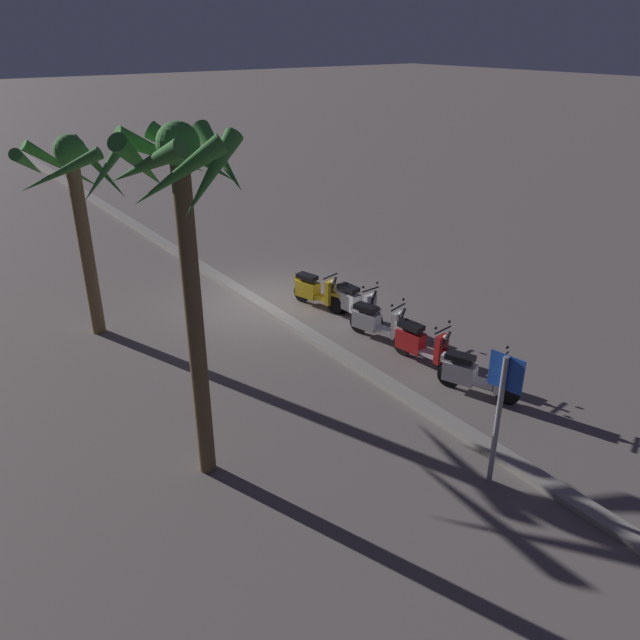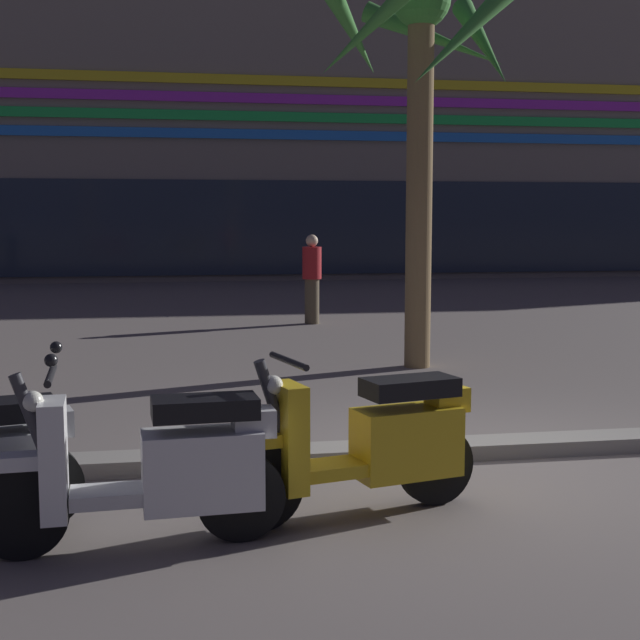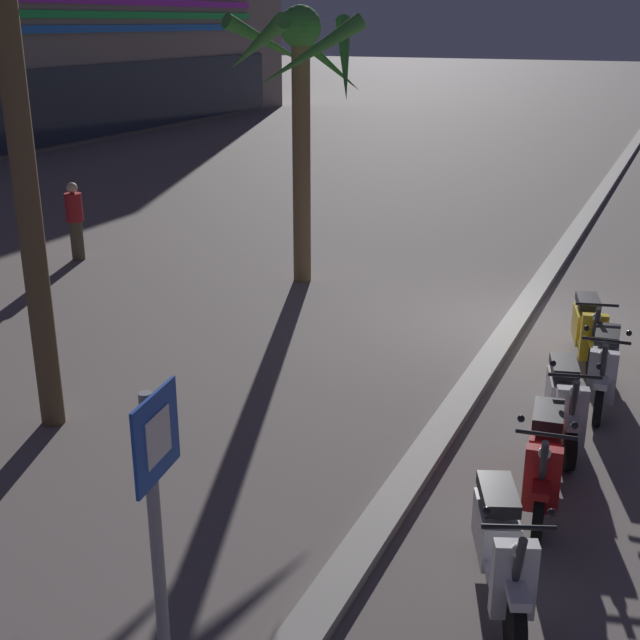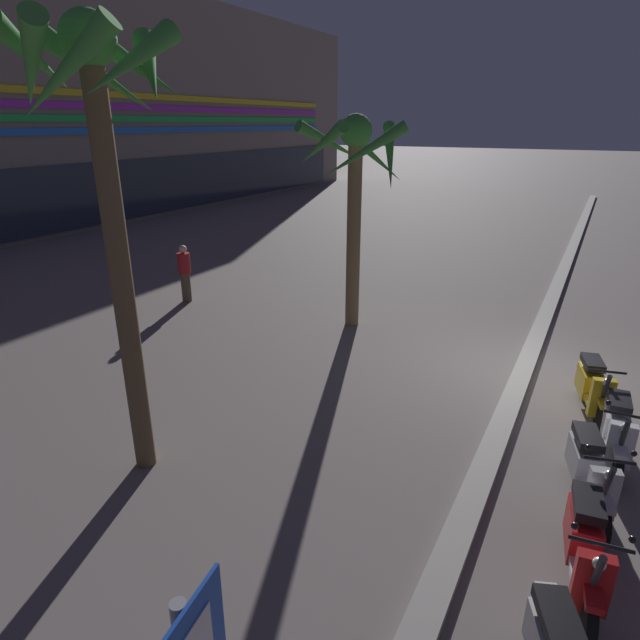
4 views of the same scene
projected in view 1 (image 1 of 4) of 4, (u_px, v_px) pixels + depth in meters
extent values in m
plane|color=slate|center=(264.00, 303.00, 17.63)|extent=(200.00, 200.00, 0.00)
cube|color=gray|center=(258.00, 302.00, 17.51)|extent=(60.00, 0.36, 0.12)
cylinder|color=black|center=(508.00, 392.00, 12.78)|extent=(0.52, 0.28, 0.52)
cylinder|color=black|center=(449.00, 376.00, 13.40)|extent=(0.52, 0.28, 0.52)
cube|color=white|center=(480.00, 382.00, 13.04)|extent=(0.66, 0.48, 0.08)
cube|color=white|center=(460.00, 372.00, 13.22)|extent=(0.75, 0.55, 0.43)
cube|color=black|center=(460.00, 357.00, 13.09)|extent=(0.67, 0.50, 0.12)
cube|color=white|center=(501.00, 378.00, 12.74)|extent=(0.25, 0.37, 0.66)
cube|color=white|center=(509.00, 380.00, 12.65)|extent=(0.36, 0.27, 0.08)
cylinder|color=#333338|center=(505.00, 372.00, 12.64)|extent=(0.29, 0.17, 0.69)
cylinder|color=black|center=(504.00, 357.00, 12.55)|extent=(0.24, 0.54, 0.04)
sphere|color=white|center=(508.00, 365.00, 12.56)|extent=(0.12, 0.12, 0.12)
cube|color=white|center=(447.00, 358.00, 13.27)|extent=(0.30, 0.27, 0.16)
sphere|color=black|center=(507.00, 347.00, 12.69)|extent=(0.07, 0.07, 0.07)
sphere|color=black|center=(499.00, 357.00, 12.32)|extent=(0.07, 0.07, 0.07)
cylinder|color=black|center=(447.00, 363.00, 13.89)|extent=(0.53, 0.17, 0.52)
cylinder|color=black|center=(403.00, 345.00, 14.72)|extent=(0.53, 0.17, 0.52)
cube|color=silver|center=(426.00, 352.00, 14.25)|extent=(0.63, 0.35, 0.08)
cube|color=red|center=(411.00, 341.00, 14.50)|extent=(0.72, 0.40, 0.46)
cube|color=black|center=(411.00, 326.00, 14.36)|extent=(0.63, 0.37, 0.12)
cube|color=red|center=(441.00, 349.00, 13.89)|extent=(0.18, 0.36, 0.66)
cube|color=red|center=(448.00, 352.00, 13.77)|extent=(0.34, 0.20, 0.08)
cylinder|color=#333338|center=(445.00, 344.00, 13.77)|extent=(0.29, 0.11, 0.69)
cylinder|color=black|center=(443.00, 330.00, 13.69)|extent=(0.11, 0.56, 0.04)
sphere|color=white|center=(446.00, 337.00, 13.68)|extent=(0.12, 0.12, 0.12)
cube|color=silver|center=(401.00, 326.00, 14.59)|extent=(0.26, 0.23, 0.16)
sphere|color=black|center=(449.00, 322.00, 13.80)|extent=(0.07, 0.07, 0.07)
sphere|color=black|center=(436.00, 328.00, 13.50)|extent=(0.07, 0.07, 0.07)
cylinder|color=black|center=(403.00, 338.00, 15.03)|extent=(0.53, 0.22, 0.52)
cylinder|color=black|center=(359.00, 323.00, 15.80)|extent=(0.53, 0.22, 0.52)
cube|color=silver|center=(382.00, 329.00, 15.36)|extent=(0.65, 0.42, 0.08)
cube|color=silver|center=(366.00, 320.00, 15.60)|extent=(0.74, 0.48, 0.42)
cube|color=black|center=(366.00, 308.00, 15.47)|extent=(0.65, 0.44, 0.12)
cube|color=silver|center=(397.00, 325.00, 15.01)|extent=(0.22, 0.36, 0.66)
cube|color=silver|center=(403.00, 327.00, 14.91)|extent=(0.35, 0.23, 0.08)
cylinder|color=#333338|center=(400.00, 320.00, 14.90)|extent=(0.29, 0.14, 0.69)
cylinder|color=black|center=(398.00, 307.00, 14.82)|extent=(0.17, 0.55, 0.04)
sphere|color=white|center=(401.00, 314.00, 14.82)|extent=(0.12, 0.12, 0.12)
cube|color=silver|center=(357.00, 308.00, 15.68)|extent=(0.28, 0.25, 0.16)
sphere|color=black|center=(403.00, 299.00, 14.94)|extent=(0.07, 0.07, 0.07)
sphere|color=black|center=(392.00, 305.00, 14.61)|extent=(0.07, 0.07, 0.07)
cylinder|color=black|center=(374.00, 319.00, 16.02)|extent=(0.53, 0.13, 0.52)
cylinder|color=black|center=(343.00, 304.00, 16.88)|extent=(0.53, 0.13, 0.52)
cube|color=silver|center=(360.00, 310.00, 16.39)|extent=(0.62, 0.32, 0.08)
cube|color=white|center=(349.00, 301.00, 16.65)|extent=(0.70, 0.36, 0.45)
cube|color=black|center=(348.00, 288.00, 16.51)|extent=(0.62, 0.34, 0.12)
cube|color=white|center=(370.00, 307.00, 16.03)|extent=(0.16, 0.35, 0.66)
cube|color=white|center=(375.00, 309.00, 15.90)|extent=(0.33, 0.18, 0.08)
cylinder|color=#333338|center=(372.00, 302.00, 15.91)|extent=(0.29, 0.09, 0.69)
cylinder|color=black|center=(371.00, 290.00, 15.83)|extent=(0.07, 0.56, 0.04)
sphere|color=white|center=(373.00, 296.00, 15.82)|extent=(0.12, 0.12, 0.12)
cube|color=silver|center=(341.00, 288.00, 16.75)|extent=(0.25, 0.21, 0.16)
sphere|color=black|center=(377.00, 283.00, 15.93)|extent=(0.07, 0.07, 0.07)
sphere|color=black|center=(363.00, 287.00, 15.65)|extent=(0.07, 0.07, 0.07)
cylinder|color=black|center=(335.00, 304.00, 16.89)|extent=(0.53, 0.22, 0.52)
cylinder|color=black|center=(302.00, 293.00, 17.61)|extent=(0.53, 0.22, 0.52)
cube|color=gold|center=(320.00, 297.00, 17.20)|extent=(0.65, 0.41, 0.08)
cube|color=gold|center=(308.00, 289.00, 17.41)|extent=(0.74, 0.47, 0.45)
cube|color=black|center=(307.00, 277.00, 17.27)|extent=(0.65, 0.43, 0.12)
cube|color=gold|center=(330.00, 293.00, 16.88)|extent=(0.22, 0.36, 0.66)
cube|color=gold|center=(335.00, 294.00, 16.77)|extent=(0.35, 0.23, 0.08)
cylinder|color=#333338|center=(333.00, 288.00, 16.77)|extent=(0.29, 0.14, 0.69)
cylinder|color=black|center=(330.00, 276.00, 16.68)|extent=(0.17, 0.55, 0.04)
sphere|color=white|center=(333.00, 282.00, 16.68)|extent=(0.12, 0.12, 0.12)
cube|color=gold|center=(300.00, 278.00, 17.47)|extent=(0.28, 0.25, 0.16)
cylinder|color=#939399|center=(497.00, 422.00, 10.16)|extent=(0.09, 0.09, 2.40)
cube|color=#1947B7|center=(506.00, 373.00, 9.82)|extent=(0.60, 0.11, 0.60)
cube|color=white|center=(507.00, 372.00, 9.83)|extent=(0.33, 0.06, 0.33)
cylinder|color=brown|center=(195.00, 326.00, 9.80)|extent=(0.28, 0.28, 5.55)
sphere|color=#3D8438|center=(178.00, 144.00, 8.63)|extent=(0.62, 0.62, 0.62)
cone|color=#3D8438|center=(163.00, 154.00, 9.21)|extent=(0.32, 1.42, 0.91)
cone|color=#3D8438|center=(141.00, 165.00, 8.87)|extent=(1.11, 1.18, 1.06)
cone|color=#3D8438|center=(145.00, 166.00, 8.19)|extent=(1.42, 0.85, 0.82)
cone|color=#3D8438|center=(178.00, 174.00, 8.21)|extent=(0.87, 1.35, 1.01)
cone|color=#3D8438|center=(211.00, 175.00, 8.52)|extent=(0.75, 1.30, 1.14)
cone|color=#3D8438|center=(221.00, 158.00, 9.06)|extent=(1.40, 0.32, 0.96)
cone|color=#3D8438|center=(193.00, 156.00, 9.30)|extent=(1.13, 1.22, 0.98)
cylinder|color=olive|center=(86.00, 247.00, 15.00)|extent=(0.33, 0.33, 4.52)
sphere|color=#3D8438|center=(70.00, 151.00, 14.05)|extent=(0.72, 0.72, 0.72)
cone|color=#3D8438|center=(64.00, 167.00, 14.84)|extent=(0.28, 1.75, 1.41)
cone|color=#3D8438|center=(30.00, 165.00, 14.04)|extent=(1.85, 1.10, 1.04)
cone|color=#3D8438|center=(60.00, 172.00, 13.36)|extent=(1.25, 1.78, 1.06)
cone|color=#3D8438|center=(105.00, 171.00, 13.98)|extent=(1.32, 1.66, 1.24)
cone|color=#3D8438|center=(99.00, 168.00, 14.87)|extent=(1.66, 0.97, 1.47)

